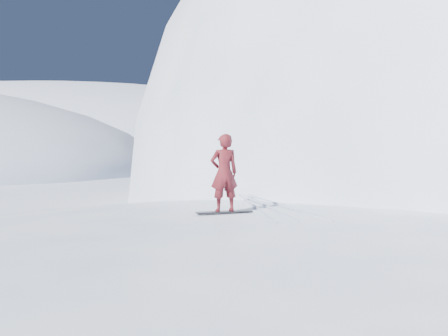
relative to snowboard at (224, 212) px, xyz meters
The scene contains 7 objects.
near_ridge 3.65m from the snowboard, 20.24° to the right, with size 36.00×28.00×4.80m, color white.
peak_shoulder 19.93m from the snowboard, 54.23° to the left, with size 28.00×24.00×18.00m, color white.
far_ridge_c 112.83m from the snowboard, 109.92° to the left, with size 140.00×90.00×36.00m, color white.
wind_bumps 3.19m from the snowboard, 61.09° to the right, with size 16.00×14.40×1.00m.
snowboard is the anchor object (origin of this frame).
snowboarder 1.02m from the snowboard, ahead, with size 0.73×0.48×2.01m, color maroon.
board_tracks 1.84m from the snowboard, 47.37° to the left, with size 2.02×5.97×0.04m.
Camera 1 is at (-1.60, -8.91, 4.23)m, focal length 40.00 mm.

